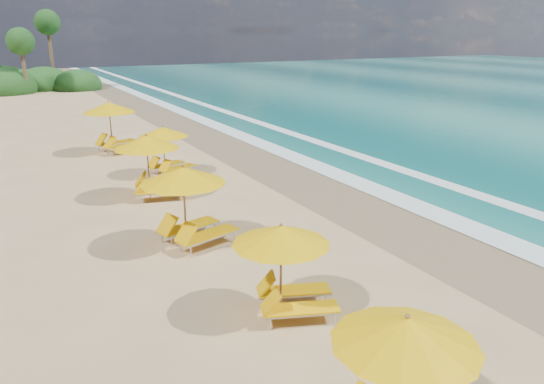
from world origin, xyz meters
name	(u,v)px	position (x,y,z in m)	size (l,w,h in m)	color
ground	(272,228)	(0.00, 0.00, 0.00)	(160.00, 160.00, 0.00)	tan
wet_sand	(372,208)	(4.00, 0.00, 0.01)	(4.00, 160.00, 0.01)	#836C4E
surf_foam	(429,196)	(6.70, 0.00, 0.03)	(4.00, 160.00, 0.01)	white
station_1	(409,368)	(-2.40, -8.67, 1.23)	(2.73, 2.64, 2.20)	olive
station_2	(288,264)	(-2.14, -4.70, 1.20)	(2.76, 2.71, 2.14)	olive
station_3	(190,200)	(-2.68, -0.04, 1.37)	(3.05, 2.96, 2.45)	olive
station_4	(153,162)	(-2.33, 4.88, 1.35)	(2.98, 2.88, 2.41)	olive
station_5	(167,147)	(-0.91, 7.78, 1.21)	(2.76, 2.71, 2.16)	olive
station_6	(114,124)	(-1.94, 13.16, 1.49)	(3.24, 3.12, 2.65)	olive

